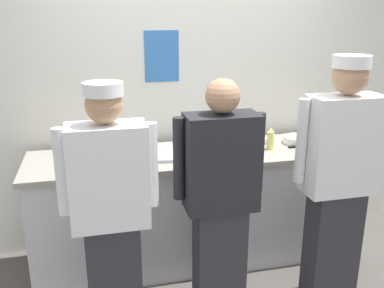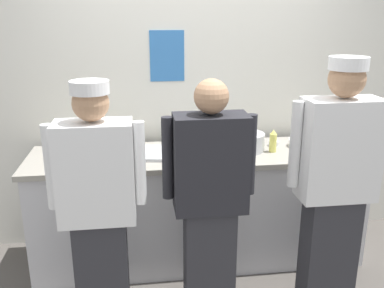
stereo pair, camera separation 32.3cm
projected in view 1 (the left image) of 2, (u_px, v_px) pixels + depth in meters
name	position (u px, v px, depth m)	size (l,w,h in m)	color
ground_plane	(211.00, 281.00, 3.22)	(9.00, 9.00, 0.00)	#514C47
wall_back	(186.00, 75.00, 3.56)	(4.13, 0.11, 2.93)	silver
prep_counter	(199.00, 206.00, 3.42)	(2.63, 0.68, 0.92)	silver
chef_near_left	(111.00, 210.00, 2.47)	(0.59, 0.24, 1.61)	#2D2D33
chef_center	(221.00, 197.00, 2.67)	(0.59, 0.24, 1.60)	#2D2D33
chef_far_right	(339.00, 177.00, 2.80)	(0.62, 0.24, 1.72)	#2D2D33
plate_stack_front	(203.00, 144.00, 3.34)	(0.23, 0.23, 0.10)	white
plate_stack_rear	(298.00, 140.00, 3.51)	(0.23, 0.23, 0.06)	white
mixing_bowl_steel	(242.00, 140.00, 3.37)	(0.31, 0.31, 0.14)	#B7BABF
sheet_tray	(154.00, 154.00, 3.20)	(0.52, 0.35, 0.02)	#B7BABF
squeeze_bottle_primary	(270.00, 139.00, 3.34)	(0.06, 0.06, 0.18)	#E5E066
squeeze_bottle_secondary	(100.00, 142.00, 3.22)	(0.06, 0.06, 0.20)	#E5E066
ramekin_green_sauce	(269.00, 141.00, 3.51)	(0.08, 0.08, 0.04)	white
ramekin_red_sauce	(73.00, 155.00, 3.15)	(0.08, 0.08, 0.05)	white
deli_cup	(75.00, 162.00, 2.92)	(0.09, 0.09, 0.10)	white
chefs_knife	(302.00, 146.00, 3.41)	(0.28, 0.03, 0.02)	#B7BABF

